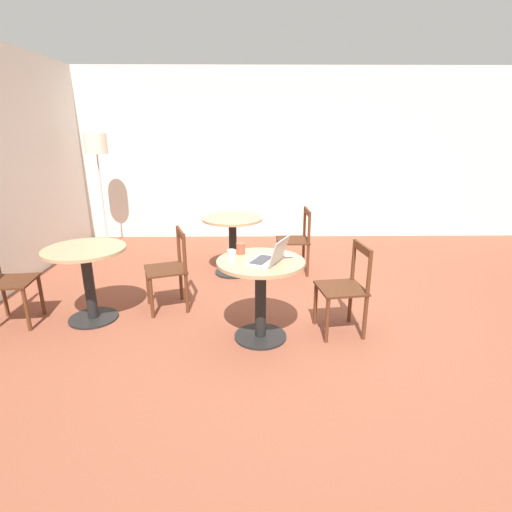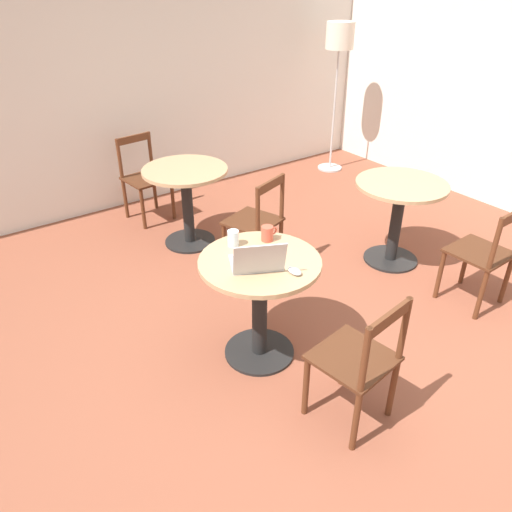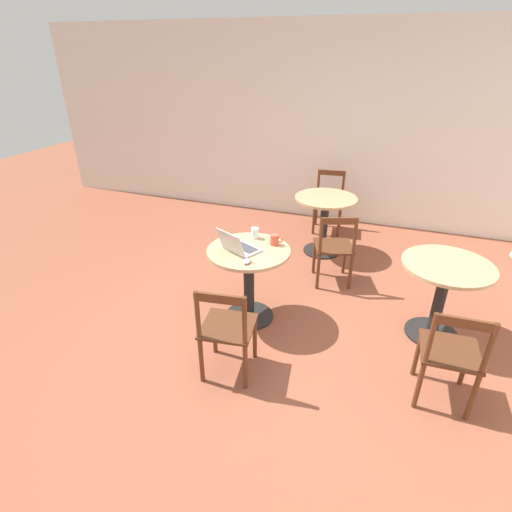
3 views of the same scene
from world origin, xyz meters
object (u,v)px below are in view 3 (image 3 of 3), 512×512
at_px(chair_near_front, 227,330).
at_px(chair_far_front, 334,248).
at_px(chair_far_back, 329,201).
at_px(mug, 275,240).
at_px(drinking_glass, 255,233).
at_px(laptop, 239,247).
at_px(chair_mid_front, 450,355).
at_px(cafe_table_far, 325,213).
at_px(cafe_table_mid, 443,285).
at_px(mouse, 247,261).
at_px(cafe_table_near, 249,270).

relative_size(chair_near_front, chair_far_front, 1.00).
bearing_deg(chair_far_back, chair_far_front, -77.32).
height_order(mug, drinking_glass, drinking_glass).
bearing_deg(laptop, chair_mid_front, -13.74).
distance_m(cafe_table_far, drinking_glass, 1.48).
bearing_deg(chair_mid_front, drinking_glass, 156.75).
bearing_deg(laptop, cafe_table_far, 75.18).
xyz_separation_m(chair_mid_front, mug, (-1.50, 0.67, 0.36)).
distance_m(cafe_table_mid, drinking_glass, 1.72).
xyz_separation_m(cafe_table_far, chair_mid_front, (1.31, -2.13, -0.10)).
relative_size(chair_near_front, drinking_glass, 8.04).
bearing_deg(laptop, mouse, -50.60).
relative_size(cafe_table_near, drinking_glass, 7.30).
xyz_separation_m(cafe_table_near, cafe_table_mid, (1.67, 0.31, 0.00)).
bearing_deg(cafe_table_mid, chair_mid_front, -88.22).
bearing_deg(chair_far_back, mouse, -95.01).
xyz_separation_m(chair_far_back, drinking_glass, (-0.33, -2.13, 0.36)).
bearing_deg(laptop, cafe_table_mid, 12.19).
distance_m(cafe_table_mid, chair_mid_front, 0.81).
bearing_deg(laptop, drinking_glass, 82.89).
xyz_separation_m(chair_far_front, mouse, (-0.56, -1.15, 0.32)).
height_order(chair_near_front, mouse, chair_near_front).
height_order(chair_far_back, drinking_glass, drinking_glass).
bearing_deg(cafe_table_mid, drinking_glass, -177.79).
bearing_deg(cafe_table_near, chair_far_front, 55.20).
bearing_deg(cafe_table_far, mouse, -99.31).
bearing_deg(chair_far_back, chair_near_front, -93.59).
distance_m(cafe_table_near, cafe_table_far, 1.68).
relative_size(chair_near_front, mouse, 8.29).
bearing_deg(drinking_glass, chair_far_front, 45.16).
xyz_separation_m(cafe_table_mid, chair_near_front, (-1.56, -1.07, -0.10)).
relative_size(chair_near_front, chair_far_back, 1.00).
relative_size(chair_near_front, mug, 7.06).
xyz_separation_m(cafe_table_mid, chair_mid_front, (0.02, -0.80, -0.10)).
relative_size(chair_far_back, drinking_glass, 8.04).
xyz_separation_m(cafe_table_near, cafe_table_far, (0.38, 1.64, 0.00)).
xyz_separation_m(cafe_table_mid, chair_far_front, (-1.03, 0.60, -0.10)).
bearing_deg(mug, drinking_glass, 161.69).
xyz_separation_m(cafe_table_far, drinking_glass, (-0.41, -1.39, 0.26)).
relative_size(chair_mid_front, laptop, 2.10).
bearing_deg(mouse, chair_near_front, -86.49).
bearing_deg(drinking_glass, cafe_table_near, -83.30).
distance_m(mug, drinking_glass, 0.23).
xyz_separation_m(chair_mid_front, drinking_glass, (-1.72, 0.74, 0.36)).
height_order(cafe_table_near, cafe_table_far, same).
bearing_deg(chair_far_front, chair_far_back, 102.68).
bearing_deg(laptop, mug, 42.84).
height_order(cafe_table_mid, chair_near_front, chair_near_front).
bearing_deg(mug, cafe_table_far, 82.43).
distance_m(chair_far_front, laptop, 1.25).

